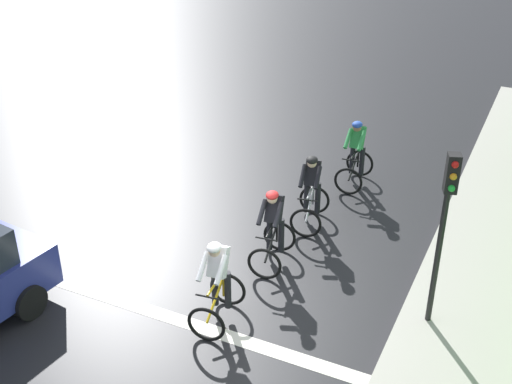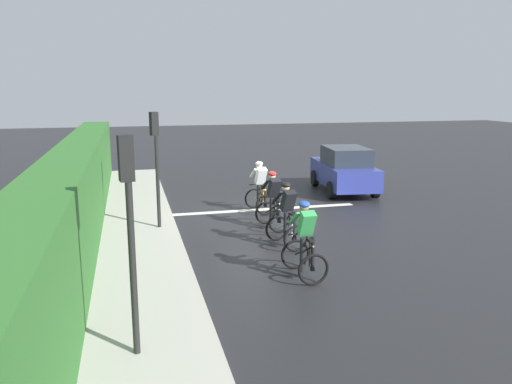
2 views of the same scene
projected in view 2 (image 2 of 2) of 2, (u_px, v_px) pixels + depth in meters
ground_plane at (261, 216)px, 15.98m from camera, size 80.00×80.00×0.00m
sidewalk_kerb at (126, 242)px, 13.07m from camera, size 2.80×23.14×0.12m
stone_wall_low at (90, 236)px, 12.81m from camera, size 0.44×23.14×0.58m
hedge_wall at (74, 201)px, 12.55m from camera, size 1.10×23.14×2.45m
road_marking_stop_line at (254, 210)px, 16.74m from camera, size 7.00×0.30×0.01m
cyclist_lead at (305, 242)px, 10.63m from camera, size 0.73×1.11×1.66m
cyclist_second at (287, 216)px, 12.74m from camera, size 0.87×1.19×1.66m
cyclist_mid at (273, 202)px, 14.38m from camera, size 0.81×1.16×1.66m
cyclist_fourth at (260, 188)px, 16.32m from camera, size 0.80×1.15×1.66m
car_navy at (344, 169)px, 19.56m from camera, size 2.27×4.28×1.76m
traffic_light_near_crossing at (156, 153)px, 13.89m from camera, size 0.26×0.30×3.34m
traffic_light_far_junction at (129, 215)px, 7.12m from camera, size 0.23×0.31×3.34m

